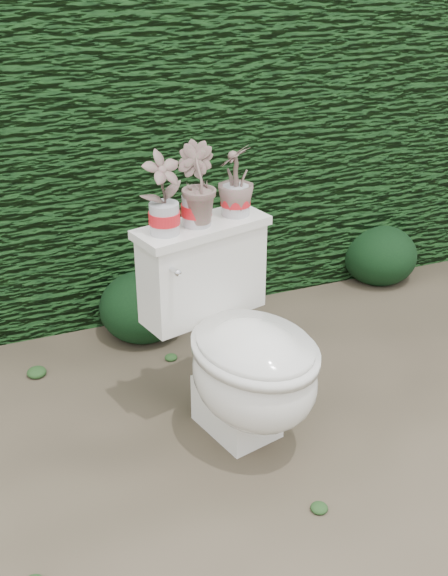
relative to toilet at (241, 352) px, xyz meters
name	(u,v)px	position (x,y,z in m)	size (l,w,h in m)	color
ground	(242,453)	(-0.04, -0.13, -0.36)	(60.00, 60.00, 0.00)	brown
hedge	(120,131)	(-0.04, 1.47, 0.44)	(8.00, 1.00, 1.60)	#194316
toilet	(241,352)	(0.00, 0.00, 0.00)	(0.61, 0.77, 0.78)	white
potted_plant_left	(163,196)	(-0.21, 0.19, 0.56)	(0.15, 0.10, 0.28)	#267A30
potted_plant_center	(196,187)	(-0.08, 0.23, 0.56)	(0.15, 0.12, 0.28)	#267A30
potted_plant_right	(236,183)	(0.09, 0.27, 0.54)	(0.14, 0.14, 0.25)	#267A30
liriope_clump_2	(143,301)	(-0.14, 0.85, -0.19)	(0.41, 0.41, 0.33)	black
liriope_clump_3	(380,250)	(1.21, 0.95, -0.19)	(0.40, 0.40, 0.32)	black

